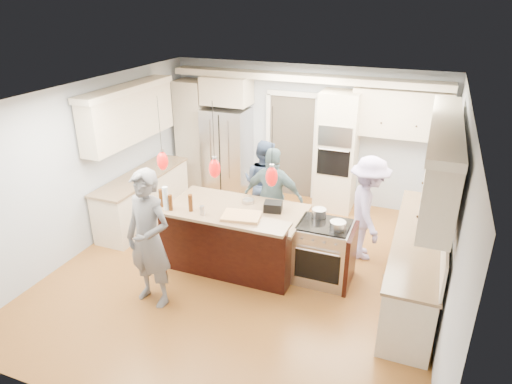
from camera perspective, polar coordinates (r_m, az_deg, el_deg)
ground_plane at (r=7.20m, az=-1.03°, el=-9.47°), size 6.00×6.00×0.00m
room_shell at (r=6.39m, az=-1.15°, el=4.32°), size 5.54×6.04×2.72m
refrigerator at (r=9.56m, az=-3.64°, el=5.13°), size 0.90×0.70×1.80m
oven_column at (r=8.83m, az=10.12°, el=4.92°), size 0.72×0.69×2.30m
back_upper_cabinets at (r=9.15m, az=1.19°, el=9.35°), size 5.30×0.61×2.54m
right_counter_run at (r=6.53m, az=20.28°, el=-4.08°), size 0.64×3.10×2.51m
left_cabinets at (r=8.45m, az=-14.48°, el=2.99°), size 0.64×2.30×2.51m
kitchen_island at (r=7.09m, az=-2.70°, el=-5.48°), size 2.10×1.46×1.12m
island_range at (r=6.78m, az=8.61°, el=-7.46°), size 0.82×0.71×0.92m
pendant_lights at (r=6.05m, az=-5.19°, el=2.98°), size 1.75×0.15×1.03m
person_bar_end at (r=6.17m, az=-13.25°, el=-5.78°), size 0.77×0.56×1.93m
person_far_left at (r=8.19m, az=0.94°, el=1.15°), size 0.84×0.69×1.59m
person_far_right at (r=7.45m, az=2.16°, el=-0.77°), size 1.02×0.46×1.71m
person_range_side at (r=7.32m, az=13.76°, el=-2.03°), size 0.95×1.24×1.69m
floor_rug at (r=6.97m, az=18.64°, el=-12.06°), size 0.85×1.07×0.01m
water_bottle at (r=6.50m, az=-11.24°, el=-0.78°), size 0.08×0.08×0.34m
beer_bottle_a at (r=6.62m, az=-11.75°, el=-0.73°), size 0.08×0.08×0.27m
beer_bottle_b at (r=6.49m, az=-10.64°, el=-1.32°), size 0.06×0.06×0.23m
beer_bottle_c at (r=6.42m, az=-8.19°, el=-1.36°), size 0.08×0.08×0.25m
drink_can at (r=6.31m, az=-6.75°, el=-2.31°), size 0.09×0.09×0.13m
cutting_board at (r=6.22m, az=-1.83°, el=-3.04°), size 0.57×0.45×0.04m
pot_large at (r=6.73m, az=7.89°, el=-2.60°), size 0.21×0.21×0.12m
pot_small at (r=6.43m, az=10.19°, el=-4.11°), size 0.22×0.22×0.11m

